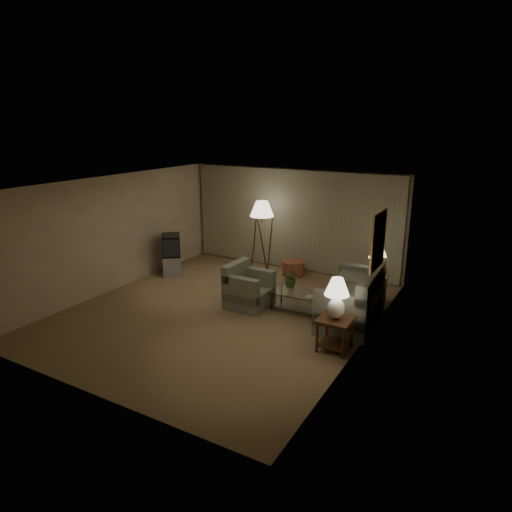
# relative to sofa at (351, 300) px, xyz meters

# --- Properties ---
(ground) EXTENTS (7.00, 7.00, 0.00)m
(ground) POSITION_rel_sofa_xyz_m (-2.50, -0.91, -0.44)
(ground) COLOR #8D744D
(ground) RESTS_ON ground
(room_shell) EXTENTS (6.04, 7.02, 2.72)m
(room_shell) POSITION_rel_sofa_xyz_m (-2.48, 0.60, 1.31)
(room_shell) COLOR beige
(room_shell) RESTS_ON ground
(sofa) EXTENTS (2.14, 1.30, 0.88)m
(sofa) POSITION_rel_sofa_xyz_m (0.00, 0.00, 0.00)
(sofa) COLOR gray
(sofa) RESTS_ON ground
(armchair) EXTENTS (0.90, 0.86, 0.75)m
(armchair) POSITION_rel_sofa_xyz_m (-2.15, -0.38, -0.06)
(armchair) COLOR gray
(armchair) RESTS_ON ground
(side_table_near) EXTENTS (0.57, 0.57, 0.60)m
(side_table_near) POSITION_rel_sofa_xyz_m (0.15, -1.35, -0.03)
(side_table_near) COLOR #3D1F10
(side_table_near) RESTS_ON ground
(side_table_far) EXTENTS (0.47, 0.39, 0.60)m
(side_table_far) POSITION_rel_sofa_xyz_m (0.15, 1.25, -0.05)
(side_table_far) COLOR #3D1F10
(side_table_far) RESTS_ON ground
(table_lamp_near) EXTENTS (0.43, 0.43, 0.74)m
(table_lamp_near) POSITION_rel_sofa_xyz_m (0.15, -1.35, 0.60)
(table_lamp_near) COLOR white
(table_lamp_near) RESTS_ON side_table_near
(table_lamp_far) EXTENTS (0.40, 0.40, 0.69)m
(table_lamp_far) POSITION_rel_sofa_xyz_m (0.15, 1.25, 0.57)
(table_lamp_far) COLOR white
(table_lamp_far) RESTS_ON side_table_far
(coffee_table) EXTENTS (1.12, 0.61, 0.41)m
(coffee_table) POSITION_rel_sofa_xyz_m (-1.14, -0.10, -0.16)
(coffee_table) COLOR silver
(coffee_table) RESTS_ON ground
(tv_cabinet) EXTENTS (1.18, 1.18, 0.50)m
(tv_cabinet) POSITION_rel_sofa_xyz_m (-5.05, 0.54, -0.19)
(tv_cabinet) COLOR #959597
(tv_cabinet) RESTS_ON ground
(crt_tv) EXTENTS (1.09, 1.09, 0.55)m
(crt_tv) POSITION_rel_sofa_xyz_m (-5.05, 0.54, 0.33)
(crt_tv) COLOR black
(crt_tv) RESTS_ON tv_cabinet
(floor_lamp) EXTENTS (0.62, 0.62, 1.91)m
(floor_lamp) POSITION_rel_sofa_xyz_m (-3.05, 1.81, 0.56)
(floor_lamp) COLOR #3D1F10
(floor_lamp) RESTS_ON ground
(ottoman) EXTENTS (0.71, 0.71, 0.38)m
(ottoman) POSITION_rel_sofa_xyz_m (-2.21, 1.99, -0.25)
(ottoman) COLOR #AB613A
(ottoman) RESTS_ON ground
(vase) EXTENTS (0.16, 0.16, 0.14)m
(vase) POSITION_rel_sofa_xyz_m (-1.29, -0.10, 0.05)
(vase) COLOR white
(vase) RESTS_ON coffee_table
(flowers) EXTENTS (0.43, 0.39, 0.43)m
(flowers) POSITION_rel_sofa_xyz_m (-1.29, -0.10, 0.33)
(flowers) COLOR #496F31
(flowers) RESTS_ON vase
(book) EXTENTS (0.18, 0.23, 0.02)m
(book) POSITION_rel_sofa_xyz_m (-0.89, -0.20, -0.02)
(book) COLOR olive
(book) RESTS_ON coffee_table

